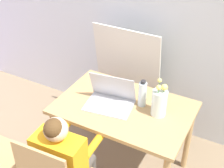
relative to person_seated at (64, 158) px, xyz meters
name	(u,v)px	position (x,y,z in m)	size (l,w,h in m)	color
wall_back	(159,10)	(0.10, 1.36, 0.63)	(6.40, 0.05, 2.50)	silver
dining_table	(124,116)	(0.15, 0.60, 0.00)	(1.06, 0.70, 0.72)	tan
person_seated	(64,158)	(0.00, 0.00, 0.00)	(0.36, 0.44, 1.01)	orange
laptop	(111,98)	(0.04, 0.58, 0.15)	(0.40, 0.31, 0.25)	#B2B2B7
flower_vase	(159,102)	(0.42, 0.64, 0.21)	(0.12, 0.12, 0.30)	silver
water_bottle	(142,94)	(0.27, 0.68, 0.20)	(0.06, 0.06, 0.23)	silver
cardboard_panel	(128,78)	(-0.12, 1.22, -0.07)	(0.67, 0.17, 1.10)	silver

